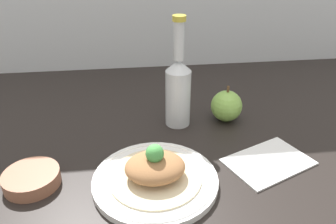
{
  "coord_description": "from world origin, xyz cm",
  "views": [
    {
      "loc": [
        -10.15,
        -58.81,
        42.2
      ],
      "look_at": [
        -2.69,
        0.66,
        9.37
      ],
      "focal_mm": 35.0,
      "sensor_mm": 36.0,
      "label": 1
    }
  ],
  "objects_px": {
    "dipping_bowl": "(32,179)",
    "plate": "(155,180)",
    "apple": "(226,106)",
    "plated_food": "(155,168)",
    "cider_bottle": "(178,88)"
  },
  "relations": [
    {
      "from": "apple",
      "to": "dipping_bowl",
      "type": "bearing_deg",
      "value": -155.78
    },
    {
      "from": "apple",
      "to": "plated_food",
      "type": "bearing_deg",
      "value": -132.21
    },
    {
      "from": "plate",
      "to": "plated_food",
      "type": "xyz_separation_m",
      "value": [
        0.0,
        -0.0,
        0.03
      ]
    },
    {
      "from": "apple",
      "to": "dipping_bowl",
      "type": "relative_size",
      "value": 0.89
    },
    {
      "from": "plated_food",
      "to": "plate",
      "type": "bearing_deg",
      "value": 135.0
    },
    {
      "from": "plated_food",
      "to": "cider_bottle",
      "type": "distance_m",
      "value": 0.24
    },
    {
      "from": "plate",
      "to": "cider_bottle",
      "type": "xyz_separation_m",
      "value": [
        0.08,
        0.22,
        0.09
      ]
    },
    {
      "from": "dipping_bowl",
      "to": "plate",
      "type": "bearing_deg",
      "value": -6.44
    },
    {
      "from": "plate",
      "to": "cider_bottle",
      "type": "distance_m",
      "value": 0.25
    },
    {
      "from": "plated_food",
      "to": "dipping_bowl",
      "type": "distance_m",
      "value": 0.24
    },
    {
      "from": "cider_bottle",
      "to": "dipping_bowl",
      "type": "distance_m",
      "value": 0.37
    },
    {
      "from": "cider_bottle",
      "to": "plated_food",
      "type": "bearing_deg",
      "value": -109.18
    },
    {
      "from": "cider_bottle",
      "to": "apple",
      "type": "distance_m",
      "value": 0.14
    },
    {
      "from": "plate",
      "to": "apple",
      "type": "distance_m",
      "value": 0.3
    },
    {
      "from": "plated_food",
      "to": "dipping_bowl",
      "type": "height_order",
      "value": "plated_food"
    }
  ]
}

